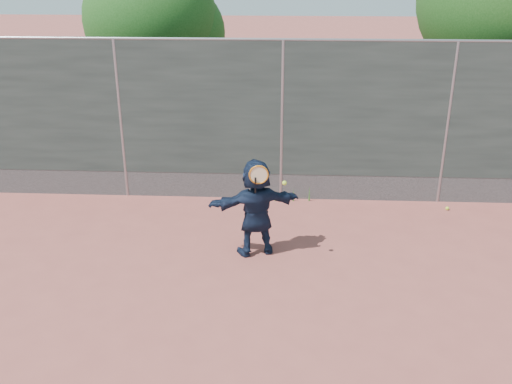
{
  "coord_description": "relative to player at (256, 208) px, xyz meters",
  "views": [
    {
      "loc": [
        0.06,
        -6.67,
        4.34
      ],
      "look_at": [
        -0.36,
        1.29,
        1.03
      ],
      "focal_mm": 40.0,
      "sensor_mm": 36.0,
      "label": 1
    }
  ],
  "objects": [
    {
      "name": "tree_left",
      "position": [
        -2.49,
        5.26,
        2.16
      ],
      "size": [
        3.15,
        3.0,
        4.53
      ],
      "color": "#382314",
      "rests_on": "ground"
    },
    {
      "name": "ball_ground",
      "position": [
        3.45,
        1.8,
        -0.74
      ],
      "size": [
        0.07,
        0.07,
        0.07
      ],
      "primitive_type": "sphere",
      "color": "#BEE132",
      "rests_on": "ground"
    },
    {
      "name": "player",
      "position": [
        0.0,
        0.0,
        0.0
      ],
      "size": [
        1.51,
        0.85,
        1.55
      ],
      "primitive_type": "imported",
      "rotation": [
        0.0,
        0.0,
        3.43
      ],
      "color": "#131E36",
      "rests_on": "ground"
    },
    {
      "name": "ground",
      "position": [
        0.36,
        -1.29,
        -0.78
      ],
      "size": [
        80.0,
        80.0,
        0.0
      ],
      "primitive_type": "plane",
      "color": "#9E4C42",
      "rests_on": "ground"
    },
    {
      "name": "weed_clump",
      "position": [
        0.65,
        2.09,
        -0.64
      ],
      "size": [
        0.68,
        0.07,
        0.3
      ],
      "color": "#387226",
      "rests_on": "ground"
    },
    {
      "name": "fence",
      "position": [
        0.36,
        2.21,
        0.81
      ],
      "size": [
        20.0,
        0.06,
        3.03
      ],
      "color": "#38423D",
      "rests_on": "ground"
    },
    {
      "name": "swing_action",
      "position": [
        0.08,
        -0.21,
        0.59
      ],
      "size": [
        0.56,
        0.2,
        0.51
      ],
      "color": "#CB6D13",
      "rests_on": "ground"
    }
  ]
}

